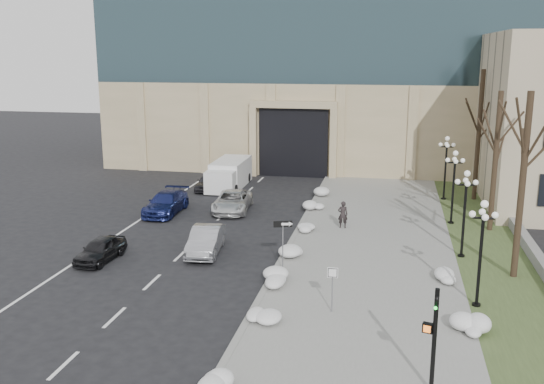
% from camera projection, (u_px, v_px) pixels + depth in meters
% --- Properties ---
extents(ground, '(160.00, 160.00, 0.00)m').
position_uv_depth(ground, '(257.00, 356.00, 21.87)').
color(ground, black).
rests_on(ground, ground).
extents(sidewalk, '(9.00, 40.00, 0.12)m').
position_uv_depth(sidewalk, '(371.00, 243.00, 34.55)').
color(sidewalk, gray).
rests_on(sidewalk, ground).
extents(curb, '(0.30, 40.00, 0.14)m').
position_uv_depth(curb, '(293.00, 238.00, 35.41)').
color(curb, gray).
rests_on(curb, ground).
extents(grass_strip, '(4.00, 40.00, 0.10)m').
position_uv_depth(grass_strip, '(490.00, 250.00, 33.29)').
color(grass_strip, '#384723').
rests_on(grass_strip, ground).
extents(stone_wall, '(0.50, 30.00, 0.70)m').
position_uv_depth(stone_wall, '(522.00, 237.00, 34.75)').
color(stone_wall, gray).
rests_on(stone_wall, ground).
extents(car_a, '(1.70, 3.71, 1.23)m').
position_uv_depth(car_a, '(100.00, 250.00, 31.67)').
color(car_a, black).
rests_on(car_a, ground).
extents(car_b, '(2.02, 4.53, 1.44)m').
position_uv_depth(car_b, '(206.00, 240.00, 32.86)').
color(car_b, '#94959A').
rests_on(car_b, ground).
extents(car_c, '(2.07, 4.99, 1.44)m').
position_uv_depth(car_c, '(166.00, 203.00, 40.93)').
color(car_c, navy).
rests_on(car_c, ground).
extents(car_d, '(2.75, 5.19, 1.39)m').
position_uv_depth(car_d, '(232.00, 201.00, 41.49)').
color(car_d, silver).
rests_on(car_d, ground).
extents(car_e, '(1.66, 3.93, 1.33)m').
position_uv_depth(car_e, '(209.00, 182.00, 47.88)').
color(car_e, '#2F2E34').
rests_on(car_e, ground).
extents(pedestrian, '(0.67, 0.50, 1.69)m').
position_uv_depth(pedestrian, '(343.00, 214.00, 37.15)').
color(pedestrian, black).
rests_on(pedestrian, sidewalk).
extents(box_truck, '(2.48, 6.74, 2.13)m').
position_uv_depth(box_truck, '(229.00, 175.00, 48.78)').
color(box_truck, silver).
rests_on(box_truck, ground).
extents(one_way_sign, '(0.98, 0.40, 2.61)m').
position_uv_depth(one_way_sign, '(286.00, 230.00, 29.82)').
color(one_way_sign, slate).
rests_on(one_way_sign, ground).
extents(keep_sign, '(0.44, 0.07, 2.06)m').
position_uv_depth(keep_sign, '(332.00, 280.00, 25.02)').
color(keep_sign, slate).
rests_on(keep_sign, ground).
extents(traffic_signal, '(0.62, 0.82, 3.63)m').
position_uv_depth(traffic_signal, '(433.00, 343.00, 19.05)').
color(traffic_signal, black).
rests_on(traffic_signal, ground).
extents(snow_clump_a, '(1.10, 1.60, 0.36)m').
position_uv_depth(snow_clump_a, '(218.00, 384.00, 19.49)').
color(snow_clump_a, silver).
rests_on(snow_clump_a, sidewalk).
extents(snow_clump_b, '(1.10, 1.60, 0.36)m').
position_uv_depth(snow_clump_b, '(262.00, 316.00, 24.50)').
color(snow_clump_b, silver).
rests_on(snow_clump_b, sidewalk).
extents(snow_clump_c, '(1.10, 1.60, 0.36)m').
position_uv_depth(snow_clump_c, '(276.00, 279.00, 28.41)').
color(snow_clump_c, silver).
rests_on(snow_clump_c, sidewalk).
extents(snow_clump_d, '(1.10, 1.60, 0.36)m').
position_uv_depth(snow_clump_d, '(294.00, 250.00, 32.53)').
color(snow_clump_d, silver).
rests_on(snow_clump_d, sidewalk).
extents(snow_clump_e, '(1.10, 1.60, 0.36)m').
position_uv_depth(snow_clump_e, '(301.00, 227.00, 36.77)').
color(snow_clump_e, silver).
rests_on(snow_clump_e, sidewalk).
extents(snow_clump_f, '(1.10, 1.60, 0.36)m').
position_uv_depth(snow_clump_f, '(313.00, 207.00, 41.54)').
color(snow_clump_f, silver).
rests_on(snow_clump_f, sidewalk).
extents(snow_clump_g, '(1.10, 1.60, 0.36)m').
position_uv_depth(snow_clump_g, '(322.00, 194.00, 45.36)').
color(snow_clump_g, silver).
rests_on(snow_clump_g, sidewalk).
extents(snow_clump_h, '(1.10, 1.60, 0.36)m').
position_uv_depth(snow_clump_h, '(475.00, 331.00, 23.15)').
color(snow_clump_h, silver).
rests_on(snow_clump_h, sidewalk).
extents(snow_clump_i, '(1.10, 1.60, 0.36)m').
position_uv_depth(snow_clump_i, '(452.00, 278.00, 28.59)').
color(snow_clump_i, silver).
rests_on(snow_clump_i, sidewalk).
extents(lamppost_a, '(1.18, 1.18, 4.76)m').
position_uv_depth(lamppost_a, '(482.00, 239.00, 25.30)').
color(lamppost_a, black).
rests_on(lamppost_a, ground).
extents(lamppost_b, '(1.18, 1.18, 4.76)m').
position_uv_depth(lamppost_b, '(465.00, 202.00, 31.50)').
color(lamppost_b, black).
rests_on(lamppost_b, ground).
extents(lamppost_c, '(1.18, 1.18, 4.76)m').
position_uv_depth(lamppost_c, '(454.00, 177.00, 37.71)').
color(lamppost_c, black).
rests_on(lamppost_c, ground).
extents(lamppost_d, '(1.18, 1.18, 4.76)m').
position_uv_depth(lamppost_d, '(446.00, 159.00, 43.91)').
color(lamppost_d, black).
rests_on(lamppost_d, ground).
extents(tree_near, '(3.20, 3.20, 9.00)m').
position_uv_depth(tree_near, '(525.00, 160.00, 28.07)').
color(tree_near, black).
rests_on(tree_near, ground).
extents(tree_mid, '(3.20, 3.20, 8.50)m').
position_uv_depth(tree_mid, '(497.00, 142.00, 35.77)').
color(tree_mid, black).
rests_on(tree_mid, ground).
extents(tree_far, '(3.20, 3.20, 9.50)m').
position_uv_depth(tree_far, '(480.00, 117.00, 43.26)').
color(tree_far, black).
rests_on(tree_far, ground).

